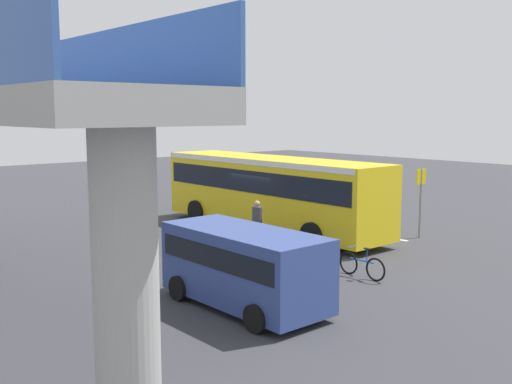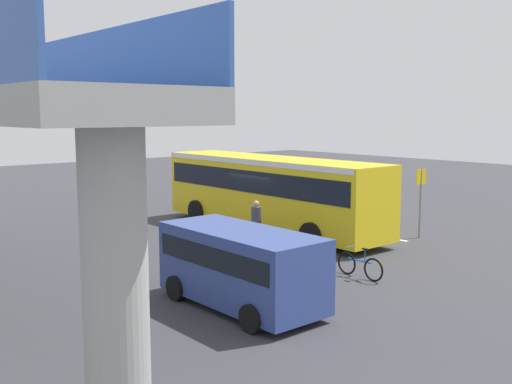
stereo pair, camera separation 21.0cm
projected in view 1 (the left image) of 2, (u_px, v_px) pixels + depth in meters
The scene contains 9 objects.
ground at pixel (269, 232), 25.38m from camera, with size 80.00×80.00×0.00m, color #38383D.
city_bus at pixel (271, 187), 25.35m from camera, with size 11.54×2.85×3.15m.
parked_van at pixel (244, 263), 15.38m from camera, with size 4.80×2.17×2.05m.
bicycle_blue at pixel (362, 266), 18.25m from camera, with size 1.77×0.44×0.96m.
pedestrian at pixel (257, 224), 22.25m from camera, with size 0.38×0.38×1.79m.
traffic_sign at pixel (421, 192), 23.92m from camera, with size 0.08×0.60×2.80m.
lane_dash_leftmost at pixel (387, 237), 24.26m from camera, with size 2.00×0.20×0.01m, color silver.
lane_dash_left at pixel (315, 223), 27.25m from camera, with size 2.00×0.20×0.01m, color silver.
lane_dash_centre at pixel (258, 212), 30.25m from camera, with size 2.00×0.20×0.01m, color silver.
Camera 1 is at (-18.45, 16.78, 5.03)m, focal length 41.75 mm.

